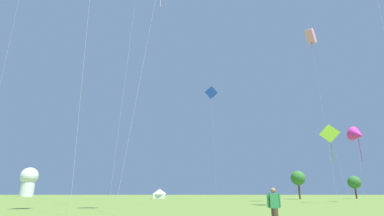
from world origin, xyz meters
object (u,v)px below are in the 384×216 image
(kite_lime_diamond, at_px, (330,135))
(person_spectator, at_px, (275,210))
(kite_magenta_delta, at_px, (358,135))
(festival_tent_left, at_px, (160,193))
(observatory_dome, at_px, (29,180))
(kite_pink_box, at_px, (311,37))
(tree_distant_right, at_px, (298,178))
(kite_blue_diamond, at_px, (211,93))
(tree_distant_left, at_px, (354,182))

(kite_lime_diamond, distance_m, person_spectator, 37.58)
(kite_magenta_delta, distance_m, person_spectator, 44.46)
(festival_tent_left, distance_m, observatory_dome, 63.08)
(kite_pink_box, height_order, person_spectator, kite_pink_box)
(festival_tent_left, relative_size, tree_distant_right, 0.57)
(kite_lime_diamond, bearing_deg, person_spectator, -119.66)
(kite_magenta_delta, height_order, observatory_dome, kite_magenta_delta)
(kite_magenta_delta, distance_m, kite_blue_diamond, 30.89)
(tree_distant_left, distance_m, tree_distant_right, 17.73)
(kite_blue_diamond, bearing_deg, tree_distant_left, 20.13)
(tree_distant_right, bearing_deg, tree_distant_left, 20.08)
(tree_distant_right, bearing_deg, kite_lime_diamond, -97.92)
(kite_lime_diamond, distance_m, tree_distant_left, 38.75)
(observatory_dome, bearing_deg, kite_magenta_delta, -34.86)
(person_spectator, bearing_deg, kite_blue_diamond, 89.16)
(kite_blue_diamond, bearing_deg, person_spectator, -90.84)
(kite_pink_box, xyz_separation_m, kite_lime_diamond, (0.03, -1.98, -18.55))
(kite_magenta_delta, relative_size, kite_pink_box, 0.42)
(person_spectator, bearing_deg, observatory_dome, 123.87)
(kite_magenta_delta, height_order, kite_lime_diamond, kite_magenta_delta)
(kite_blue_diamond, height_order, observatory_dome, kite_blue_diamond)
(observatory_dome, bearing_deg, tree_distant_left, -18.49)
(kite_blue_diamond, height_order, person_spectator, kite_blue_diamond)
(kite_lime_diamond, relative_size, observatory_dome, 1.11)
(festival_tent_left, distance_m, tree_distant_left, 51.00)
(kite_magenta_delta, height_order, tree_distant_right, kite_magenta_delta)
(kite_magenta_delta, relative_size, observatory_dome, 1.16)
(person_spectator, height_order, tree_distant_right, tree_distant_right)
(kite_pink_box, distance_m, tree_distant_left, 44.18)
(person_spectator, xyz_separation_m, observatory_dome, (-66.50, 99.08, 5.16))
(kite_magenta_delta, bearing_deg, observatory_dome, 145.14)
(tree_distant_left, relative_size, tree_distant_right, 0.87)
(tree_distant_left, bearing_deg, kite_lime_diamond, -122.05)
(kite_lime_diamond, bearing_deg, festival_tent_left, 131.04)
(kite_pink_box, bearing_deg, kite_lime_diamond, -89.23)
(festival_tent_left, xyz_separation_m, tree_distant_right, (34.22, -8.76, 3.47))
(festival_tent_left, bearing_deg, tree_distant_right, -14.36)
(tree_distant_right, bearing_deg, person_spectator, -110.50)
(festival_tent_left, bearing_deg, kite_magenta_delta, -39.92)
(kite_blue_diamond, relative_size, festival_tent_left, 6.75)
(kite_blue_diamond, distance_m, tree_distant_right, 29.30)
(kite_magenta_delta, bearing_deg, kite_blue_diamond, 148.45)
(tree_distant_right, bearing_deg, kite_magenta_delta, -82.31)
(festival_tent_left, bearing_deg, tree_distant_left, -3.02)
(person_spectator, relative_size, festival_tent_left, 0.46)
(observatory_dome, xyz_separation_m, tree_distant_left, (104.81, -35.04, -1.95))
(festival_tent_left, height_order, tree_distant_right, tree_distant_right)
(kite_magenta_delta, xyz_separation_m, tree_distant_left, (13.61, 28.48, -6.95))
(kite_blue_diamond, bearing_deg, kite_lime_diamond, -47.19)
(kite_pink_box, distance_m, festival_tent_left, 52.75)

